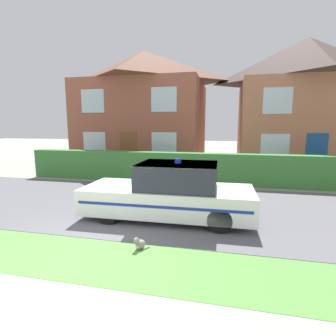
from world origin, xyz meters
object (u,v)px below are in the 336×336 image
object	(u,v)px
police_car	(170,193)
cat	(140,244)
house_left	(145,107)
house_right	(304,102)

from	to	relation	value
police_car	cat	xyz separation A→B (m)	(-0.21, -1.94, -0.58)
cat	police_car	bearing A→B (deg)	-154.60
house_left	house_right	xyz separation A→B (m)	(9.90, 0.34, 0.14)
cat	house_left	xyz separation A→B (m)	(-3.84, 12.47, 3.59)
cat	house_left	size ratio (longest dim) A/B	0.04
house_right	cat	bearing A→B (deg)	-115.32
cat	house_right	xyz separation A→B (m)	(6.06, 12.81, 3.73)
police_car	house_right	world-z (taller)	house_right
house_left	cat	bearing A→B (deg)	-72.90
cat	house_right	world-z (taller)	house_right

